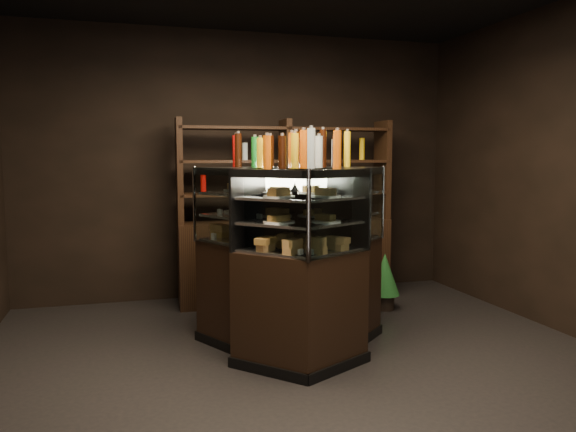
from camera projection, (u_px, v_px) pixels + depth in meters
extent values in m
plane|color=black|center=(312.00, 371.00, 4.20)|extent=(5.00, 5.00, 0.00)
cube|color=black|center=(242.00, 165.00, 6.43)|extent=(5.00, 0.02, 3.00)
cube|color=black|center=(312.00, 297.00, 4.65)|extent=(1.46, 1.42, 0.89)
cube|color=black|center=(312.00, 344.00, 4.69)|extent=(1.50, 1.46, 0.08)
cube|color=black|center=(313.00, 172.00, 4.54)|extent=(1.46, 1.42, 0.06)
cube|color=silver|center=(312.00, 243.00, 4.60)|extent=(1.38, 1.34, 0.02)
cube|color=silver|center=(312.00, 218.00, 4.58)|extent=(1.38, 1.34, 0.02)
cube|color=silver|center=(313.00, 195.00, 4.56)|extent=(1.38, 1.34, 0.02)
cube|color=white|center=(352.00, 208.00, 4.39)|extent=(1.00, 0.92, 0.63)
cylinder|color=silver|center=(383.00, 202.00, 4.97)|extent=(0.03, 0.03, 0.65)
cylinder|color=silver|center=(309.00, 216.00, 3.82)|extent=(0.03, 0.03, 0.65)
cube|color=black|center=(278.00, 298.00, 4.62)|extent=(1.23, 1.52, 0.89)
cube|color=black|center=(278.00, 345.00, 4.66)|extent=(1.27, 1.56, 0.08)
cube|color=black|center=(277.00, 172.00, 4.51)|extent=(1.23, 1.52, 0.06)
cube|color=silver|center=(278.00, 244.00, 4.57)|extent=(1.16, 1.44, 0.02)
cube|color=silver|center=(278.00, 218.00, 4.55)|extent=(1.16, 1.44, 0.02)
cube|color=silver|center=(277.00, 195.00, 4.53)|extent=(1.16, 1.44, 0.02)
cube|color=white|center=(244.00, 209.00, 4.30)|extent=(0.63, 1.20, 0.63)
cylinder|color=silver|center=(309.00, 216.00, 3.82)|extent=(0.03, 0.03, 0.65)
cylinder|color=silver|center=(195.00, 204.00, 4.79)|extent=(0.03, 0.03, 0.65)
cube|color=#CD9149|center=(279.00, 249.00, 4.10)|extent=(0.19, 0.19, 0.06)
cube|color=#CD9149|center=(299.00, 243.00, 4.34)|extent=(0.19, 0.19, 0.06)
cube|color=#CD9149|center=(316.00, 239.00, 4.58)|extent=(0.19, 0.19, 0.06)
cube|color=#CD9149|center=(332.00, 235.00, 4.82)|extent=(0.19, 0.19, 0.06)
cube|color=#CD9149|center=(346.00, 231.00, 5.07)|extent=(0.19, 0.19, 0.06)
cylinder|color=white|center=(279.00, 222.00, 4.14)|extent=(0.24, 0.24, 0.02)
cube|color=#CD9149|center=(279.00, 217.00, 4.14)|extent=(0.18, 0.18, 0.05)
cylinder|color=white|center=(312.00, 216.00, 4.58)|extent=(0.24, 0.24, 0.02)
cube|color=#CD9149|center=(313.00, 211.00, 4.57)|extent=(0.18, 0.18, 0.05)
cylinder|color=white|center=(340.00, 210.00, 5.02)|extent=(0.24, 0.24, 0.02)
cube|color=#CD9149|center=(340.00, 207.00, 5.01)|extent=(0.18, 0.18, 0.05)
cylinder|color=white|center=(279.00, 197.00, 4.12)|extent=(0.24, 0.24, 0.02)
cube|color=#CD9149|center=(279.00, 192.00, 4.12)|extent=(0.18, 0.18, 0.05)
cylinder|color=white|center=(313.00, 193.00, 4.56)|extent=(0.24, 0.24, 0.02)
cube|color=#CD9149|center=(313.00, 189.00, 4.55)|extent=(0.18, 0.18, 0.05)
cylinder|color=white|center=(340.00, 190.00, 5.00)|extent=(0.24, 0.24, 0.02)
cube|color=#CD9149|center=(340.00, 186.00, 4.99)|extent=(0.18, 0.18, 0.05)
cube|color=#CD9149|center=(231.00, 233.00, 4.95)|extent=(0.16, 0.20, 0.06)
cube|color=#CD9149|center=(252.00, 236.00, 4.75)|extent=(0.16, 0.20, 0.06)
cube|color=#CD9149|center=(274.00, 239.00, 4.54)|extent=(0.16, 0.20, 0.06)
cube|color=#CD9149|center=(299.00, 243.00, 4.34)|extent=(0.16, 0.20, 0.06)
cube|color=#CD9149|center=(327.00, 248.00, 4.13)|extent=(0.16, 0.20, 0.06)
cylinder|color=white|center=(238.00, 212.00, 4.92)|extent=(0.24, 0.24, 0.02)
cube|color=#CD9149|center=(238.00, 208.00, 4.91)|extent=(0.15, 0.19, 0.05)
cylinder|color=white|center=(277.00, 216.00, 4.55)|extent=(0.24, 0.24, 0.02)
cube|color=#CD9149|center=(277.00, 212.00, 4.54)|extent=(0.15, 0.19, 0.05)
cylinder|color=white|center=(324.00, 221.00, 4.18)|extent=(0.24, 0.24, 0.02)
cube|color=#CD9149|center=(324.00, 217.00, 4.17)|extent=(0.15, 0.19, 0.05)
cylinder|color=white|center=(237.00, 190.00, 4.90)|extent=(0.24, 0.24, 0.02)
cube|color=#CD9149|center=(237.00, 186.00, 4.89)|extent=(0.15, 0.19, 0.05)
cylinder|color=white|center=(277.00, 193.00, 4.53)|extent=(0.24, 0.24, 0.02)
cube|color=#CD9149|center=(277.00, 189.00, 4.52)|extent=(0.15, 0.19, 0.05)
cylinder|color=white|center=(325.00, 196.00, 4.16)|extent=(0.24, 0.24, 0.02)
cube|color=#CD9149|center=(325.00, 192.00, 4.15)|extent=(0.15, 0.19, 0.05)
cylinder|color=yellow|center=(275.00, 150.00, 4.04)|extent=(0.06, 0.06, 0.28)
cylinder|color=silver|center=(275.00, 129.00, 4.02)|extent=(0.03, 0.03, 0.02)
cylinder|color=black|center=(285.00, 150.00, 4.16)|extent=(0.06, 0.06, 0.28)
cylinder|color=silver|center=(285.00, 130.00, 4.14)|extent=(0.03, 0.03, 0.02)
cylinder|color=#B20C0A|center=(295.00, 150.00, 4.28)|extent=(0.06, 0.06, 0.28)
cylinder|color=silver|center=(295.00, 130.00, 4.26)|extent=(0.03, 0.03, 0.02)
cylinder|color=#0F38B2|center=(304.00, 150.00, 4.40)|extent=(0.06, 0.06, 0.28)
cylinder|color=silver|center=(304.00, 131.00, 4.38)|extent=(0.03, 0.03, 0.02)
cylinder|color=#147223|center=(313.00, 150.00, 4.52)|extent=(0.06, 0.06, 0.28)
cylinder|color=silver|center=(313.00, 132.00, 4.51)|extent=(0.03, 0.03, 0.02)
cylinder|color=silver|center=(321.00, 151.00, 4.64)|extent=(0.06, 0.06, 0.28)
cylinder|color=silver|center=(321.00, 132.00, 4.63)|extent=(0.03, 0.03, 0.02)
cylinder|color=#D8590A|center=(329.00, 151.00, 4.76)|extent=(0.06, 0.06, 0.28)
cylinder|color=silver|center=(329.00, 133.00, 4.75)|extent=(0.03, 0.03, 0.02)
cylinder|color=yellow|center=(336.00, 151.00, 4.89)|extent=(0.06, 0.06, 0.28)
cylinder|color=silver|center=(336.00, 134.00, 4.87)|extent=(0.03, 0.03, 0.02)
cylinder|color=black|center=(343.00, 151.00, 5.01)|extent=(0.06, 0.06, 0.28)
cylinder|color=silver|center=(343.00, 134.00, 4.99)|extent=(0.03, 0.03, 0.02)
cylinder|color=yellow|center=(233.00, 151.00, 4.90)|extent=(0.06, 0.06, 0.28)
cylinder|color=silver|center=(233.00, 134.00, 4.88)|extent=(0.03, 0.03, 0.02)
cylinder|color=black|center=(244.00, 151.00, 4.80)|extent=(0.06, 0.06, 0.28)
cylinder|color=silver|center=(243.00, 133.00, 4.78)|extent=(0.03, 0.03, 0.02)
cylinder|color=#B20C0A|center=(254.00, 151.00, 4.69)|extent=(0.06, 0.06, 0.28)
cylinder|color=silver|center=(254.00, 133.00, 4.68)|extent=(0.03, 0.03, 0.02)
cylinder|color=#0F38B2|center=(266.00, 151.00, 4.59)|extent=(0.06, 0.06, 0.28)
cylinder|color=silver|center=(265.00, 132.00, 4.58)|extent=(0.03, 0.03, 0.02)
cylinder|color=#147223|center=(277.00, 150.00, 4.49)|extent=(0.06, 0.06, 0.28)
cylinder|color=silver|center=(277.00, 132.00, 4.47)|extent=(0.03, 0.03, 0.02)
cylinder|color=silver|center=(290.00, 150.00, 4.39)|extent=(0.06, 0.06, 0.28)
cylinder|color=silver|center=(290.00, 131.00, 4.37)|extent=(0.03, 0.03, 0.02)
cylinder|color=#D8590A|center=(303.00, 150.00, 4.29)|extent=(0.06, 0.06, 0.28)
cylinder|color=silver|center=(303.00, 130.00, 4.27)|extent=(0.03, 0.03, 0.02)
cylinder|color=yellow|center=(316.00, 150.00, 4.18)|extent=(0.06, 0.06, 0.28)
cylinder|color=silver|center=(316.00, 130.00, 4.17)|extent=(0.03, 0.03, 0.02)
cylinder|color=black|center=(330.00, 150.00, 4.08)|extent=(0.06, 0.06, 0.28)
cylinder|color=silver|center=(331.00, 129.00, 4.07)|extent=(0.03, 0.03, 0.02)
cylinder|color=black|center=(384.00, 302.00, 5.90)|extent=(0.21, 0.21, 0.16)
cone|color=#185727|center=(385.00, 274.00, 5.87)|extent=(0.32, 0.32, 0.44)
cone|color=#185727|center=(385.00, 260.00, 5.86)|extent=(0.25, 0.25, 0.31)
cube|color=black|center=(285.00, 261.00, 6.22)|extent=(2.35, 0.51, 0.90)
cube|color=black|center=(179.00, 171.00, 5.84)|extent=(0.07, 0.38, 1.10)
cube|color=black|center=(285.00, 171.00, 6.11)|extent=(0.07, 0.38, 1.10)
cube|color=black|center=(382.00, 170.00, 6.38)|extent=(0.07, 0.38, 1.10)
cube|color=black|center=(285.00, 193.00, 6.14)|extent=(2.30, 0.47, 0.03)
cube|color=black|center=(285.00, 161.00, 6.10)|extent=(2.30, 0.47, 0.03)
cube|color=black|center=(285.00, 129.00, 6.06)|extent=(2.30, 0.47, 0.03)
cylinder|color=yellow|center=(204.00, 183.00, 5.91)|extent=(0.06, 0.06, 0.22)
cylinder|color=black|center=(245.00, 182.00, 6.02)|extent=(0.06, 0.06, 0.22)
cylinder|color=#B20C0A|center=(285.00, 182.00, 6.12)|extent=(0.06, 0.06, 0.22)
cylinder|color=#0F38B2|center=(324.00, 182.00, 6.23)|extent=(0.06, 0.06, 0.22)
cylinder|color=#147223|center=(362.00, 181.00, 6.34)|extent=(0.06, 0.06, 0.22)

